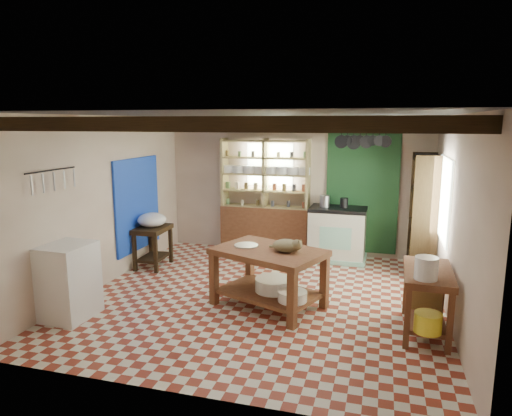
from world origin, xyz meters
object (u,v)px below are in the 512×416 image
(white_cabinet, at_px, (69,281))
(right_counter, at_px, (426,301))
(prep_table, at_px, (153,247))
(work_table, at_px, (269,278))
(stove, at_px, (337,234))
(cat, at_px, (286,246))

(white_cabinet, xyz_separation_m, right_counter, (4.40, 0.78, -0.10))
(right_counter, bearing_deg, prep_table, 163.69)
(work_table, bearing_deg, stove, 95.54)
(stove, height_order, cat, stove)
(white_cabinet, height_order, right_counter, white_cabinet)
(work_table, bearing_deg, right_counter, 13.95)
(work_table, bearing_deg, cat, 11.31)
(prep_table, bearing_deg, right_counter, -20.00)
(stove, xyz_separation_m, right_counter, (1.32, -2.68, -0.10))
(right_counter, bearing_deg, white_cabinet, -168.37)
(cat, bearing_deg, prep_table, 167.02)
(stove, height_order, white_cabinet, stove)
(white_cabinet, bearing_deg, work_table, 25.70)
(stove, relative_size, prep_table, 1.40)
(stove, relative_size, cat, 2.69)
(prep_table, height_order, white_cabinet, white_cabinet)
(prep_table, height_order, right_counter, right_counter)
(work_table, height_order, stove, stove)
(stove, height_order, prep_table, stove)
(work_table, relative_size, white_cabinet, 1.46)
(work_table, bearing_deg, prep_table, 175.65)
(work_table, height_order, right_counter, work_table)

